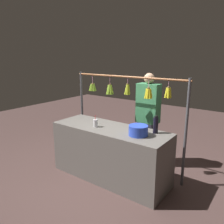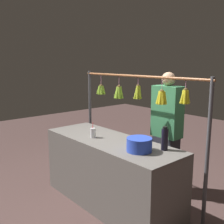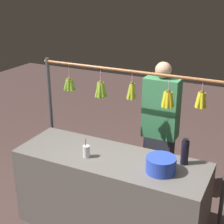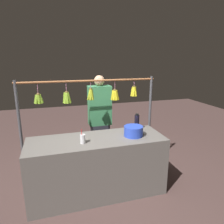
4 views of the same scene
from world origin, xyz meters
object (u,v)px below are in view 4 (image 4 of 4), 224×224
object	(u,v)px
blue_bucket	(133,131)
vendor_person	(100,122)
water_bottle	(137,122)
drink_cup	(83,139)

from	to	relation	value
blue_bucket	vendor_person	distance (m)	0.93
water_bottle	blue_bucket	xyz separation A→B (m)	(0.15, 0.24, -0.05)
vendor_person	water_bottle	bearing A→B (deg)	125.99
water_bottle	vendor_person	bearing A→B (deg)	-54.01
water_bottle	vendor_person	xyz separation A→B (m)	(0.46, -0.63, -0.16)
blue_bucket	vendor_person	size ratio (longest dim) A/B	0.16
water_bottle	blue_bucket	bearing A→B (deg)	57.38
water_bottle	drink_cup	distance (m)	0.97
water_bottle	vendor_person	size ratio (longest dim) A/B	0.16
drink_cup	vendor_person	world-z (taller)	vendor_person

